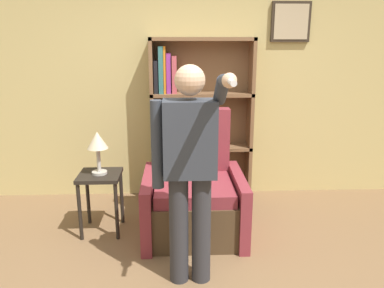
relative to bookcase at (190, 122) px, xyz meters
The scene contains 6 objects.
wall_back 0.48m from the bookcase, 100.66° to the left, with size 8.00×0.11×2.80m.
bookcase is the anchor object (origin of this frame).
armchair 1.04m from the bookcase, 90.36° to the right, with size 0.98×0.92×1.21m.
person_standing 1.71m from the bookcase, 92.41° to the right, with size 0.54×0.78×1.71m.
side_table 1.33m from the bookcase, 137.80° to the right, with size 0.41×0.41×0.61m.
table_lamp 1.25m from the bookcase, 137.80° to the right, with size 0.20×0.20×0.42m.
Camera 1 is at (-0.13, -2.48, 1.86)m, focal length 35.00 mm.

